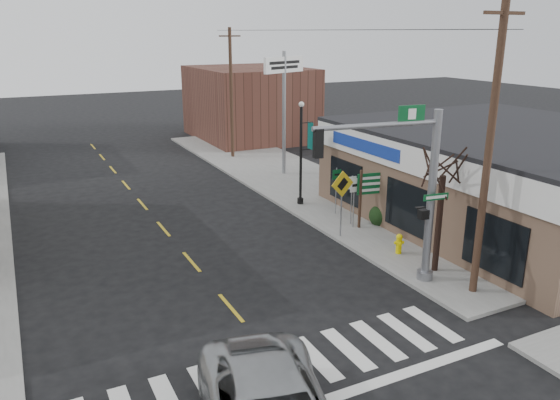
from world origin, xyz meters
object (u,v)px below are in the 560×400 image
bare_tree (445,158)px  utility_pole_far (231,92)px  lamp_post (302,146)px  traffic_signal_pole (416,181)px  dance_center_sign (284,83)px  guide_sign (372,189)px  fire_hydrant (399,243)px  utility_pole_near (489,149)px

bare_tree → utility_pole_far: utility_pole_far is taller
lamp_post → traffic_signal_pole: bearing=-79.7°
lamp_post → dance_center_sign: bearing=87.9°
guide_sign → utility_pole_far: utility_pole_far is taller
traffic_signal_pole → lamp_post: 9.57m
fire_hydrant → utility_pole_near: 5.66m
fire_hydrant → traffic_signal_pole: bearing=-121.2°
fire_hydrant → utility_pole_far: bearing=88.0°
dance_center_sign → utility_pole_far: bearing=76.0°
lamp_post → bare_tree: (0.47, -9.08, 1.20)m
traffic_signal_pole → utility_pole_near: size_ratio=0.65×
traffic_signal_pole → fire_hydrant: 4.08m
fire_hydrant → guide_sign: bearing=73.7°
traffic_signal_pole → utility_pole_far: (2.00, 20.95, 0.75)m
guide_sign → lamp_post: lamp_post is taller
guide_sign → bare_tree: size_ratio=0.49×
fire_hydrant → dance_center_sign: bearing=82.6°
fire_hydrant → utility_pole_near: (0.19, -3.63, 4.34)m
utility_pole_far → lamp_post: bearing=-94.7°
utility_pole_near → fire_hydrant: bearing=90.9°
guide_sign → utility_pole_far: 15.90m
utility_pole_near → utility_pole_far: size_ratio=1.10×
traffic_signal_pole → fire_hydrant: bearing=66.7°
utility_pole_near → utility_pole_far: (0.47, 22.37, -0.44)m
dance_center_sign → bare_tree: 14.98m
traffic_signal_pole → bare_tree: traffic_signal_pole is taller
utility_pole_near → bare_tree: bearing=87.9°
bare_tree → utility_pole_far: (0.47, 20.54, 0.21)m
lamp_post → utility_pole_far: 11.58m
fire_hydrant → lamp_post: size_ratio=0.16×
lamp_post → utility_pole_near: bearing=-70.9°
utility_pole_far → fire_hydrant: bearing=-92.0°
fire_hydrant → bare_tree: bare_tree is taller
utility_pole_near → utility_pole_far: utility_pole_near is taller
traffic_signal_pole → utility_pole_near: bearing=-35.0°
utility_pole_near → traffic_signal_pole: bearing=135.0°
guide_sign → utility_pole_far: (-0.23, 15.67, 2.65)m
guide_sign → utility_pole_near: utility_pole_near is taller
fire_hydrant → utility_pole_near: bearing=-87.0°
traffic_signal_pole → guide_sign: traffic_signal_pole is taller
lamp_post → utility_pole_near: 11.08m
fire_hydrant → lamp_post: lamp_post is taller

